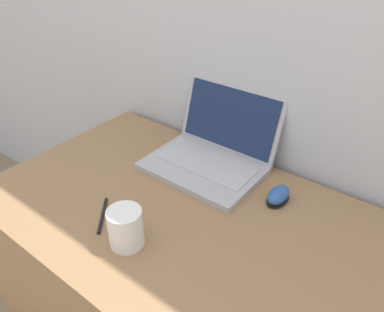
{
  "coord_description": "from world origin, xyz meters",
  "views": [
    {
      "loc": [
        0.51,
        -0.26,
        1.44
      ],
      "look_at": [
        -0.06,
        0.48,
        0.84
      ],
      "focal_mm": 35.0,
      "sensor_mm": 36.0,
      "label": 1
    }
  ],
  "objects_px": {
    "laptop": "(212,151)",
    "drink_cup": "(126,227)",
    "pen": "(103,215)",
    "computer_mouse": "(278,195)"
  },
  "relations": [
    {
      "from": "laptop",
      "to": "drink_cup",
      "type": "bearing_deg",
      "value": -84.83
    },
    {
      "from": "drink_cup",
      "to": "computer_mouse",
      "type": "xyz_separation_m",
      "value": [
        0.22,
        0.38,
        -0.03
      ]
    },
    {
      "from": "drink_cup",
      "to": "pen",
      "type": "relative_size",
      "value": 0.91
    },
    {
      "from": "drink_cup",
      "to": "computer_mouse",
      "type": "relative_size",
      "value": 1.07
    },
    {
      "from": "pen",
      "to": "laptop",
      "type": "bearing_deg",
      "value": 77.7
    },
    {
      "from": "drink_cup",
      "to": "pen",
      "type": "height_order",
      "value": "drink_cup"
    },
    {
      "from": "drink_cup",
      "to": "laptop",
      "type": "bearing_deg",
      "value": 95.17
    },
    {
      "from": "computer_mouse",
      "to": "drink_cup",
      "type": "bearing_deg",
      "value": -120.32
    },
    {
      "from": "laptop",
      "to": "computer_mouse",
      "type": "bearing_deg",
      "value": -9.02
    },
    {
      "from": "laptop",
      "to": "drink_cup",
      "type": "relative_size",
      "value": 3.54
    }
  ]
}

